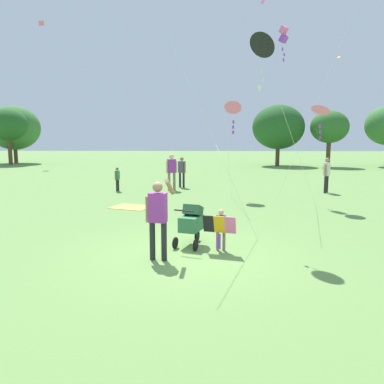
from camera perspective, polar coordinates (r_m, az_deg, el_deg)
name	(u,v)px	position (r m, az deg, el deg)	size (l,w,h in m)	color
ground_plane	(186,256)	(8.76, -0.96, -9.50)	(120.00, 120.00, 0.00)	#668E47
treeline_distant	(198,127)	(35.48, 0.89, 9.62)	(40.05, 7.10, 5.52)	brown
child_with_butterfly_kite	(221,226)	(9.02, 4.24, -5.05)	(0.77, 0.44, 0.99)	#7F705B
person_adult_flyer	(158,213)	(8.30, -5.05, -3.16)	(0.62, 0.52, 1.79)	#232328
stroller	(191,221)	(9.46, -0.08, -4.35)	(0.75, 1.12, 1.03)	black
kite_adult_black	(262,47)	(10.12, 10.24, 20.31)	(2.54, 1.97, 5.15)	black
kite_orange_delta	(233,108)	(17.00, 6.04, 12.23)	(0.91, 3.14, 4.17)	pink
kite_green_novelty	(284,36)	(18.04, 13.42, 21.54)	(1.73, 4.08, 7.29)	pink
kite_blue_high	(320,111)	(15.31, 18.42, 11.29)	(2.66, 4.26, 3.82)	pink
person_red_shirt	(172,169)	(18.94, -3.03, 3.40)	(0.53, 0.38, 1.79)	#7F705B
person_sitting_far	(117,177)	(19.03, -10.97, 2.16)	(0.20, 0.37, 1.17)	#232328
person_couple_left	(327,172)	(19.22, 19.28, 2.77)	(0.38, 0.45, 1.66)	#232328
person_kid_running	(182,170)	(20.05, -1.52, 3.33)	(0.43, 0.37, 1.59)	#232328
picnic_blanket	(131,207)	(14.77, -8.96, -2.21)	(1.42, 1.09, 0.02)	gold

